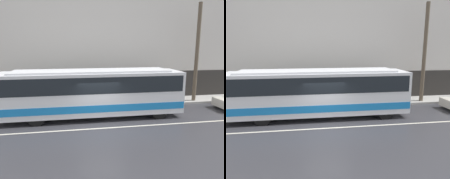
# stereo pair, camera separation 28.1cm
# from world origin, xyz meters

# --- Properties ---
(ground_plane) EXTENTS (60.00, 60.00, 0.00)m
(ground_plane) POSITION_xyz_m (0.00, 0.00, 0.00)
(ground_plane) COLOR #333338
(sidewalk) EXTENTS (60.00, 2.21, 0.16)m
(sidewalk) POSITION_xyz_m (0.00, 5.10, 0.08)
(sidewalk) COLOR #A09E99
(sidewalk) RESTS_ON ground_plane
(building_facade) EXTENTS (60.00, 0.35, 9.83)m
(building_facade) POSITION_xyz_m (0.00, 6.35, 4.74)
(building_facade) COLOR silver
(building_facade) RESTS_ON ground_plane
(lane_stripe) EXTENTS (54.00, 0.14, 0.01)m
(lane_stripe) POSITION_xyz_m (0.00, 0.00, 0.00)
(lane_stripe) COLOR beige
(lane_stripe) RESTS_ON ground_plane
(transit_bus) EXTENTS (11.59, 2.60, 3.11)m
(transit_bus) POSITION_xyz_m (-0.29, 2.16, 1.75)
(transit_bus) COLOR silver
(transit_bus) RESTS_ON ground_plane
(utility_pole_near) EXTENTS (0.30, 0.30, 7.75)m
(utility_pole_near) POSITION_xyz_m (8.30, 4.55, 4.03)
(utility_pole_near) COLOR brown
(utility_pole_near) RESTS_ON sidewalk
(pedestrian_waiting) EXTENTS (0.36, 0.36, 1.70)m
(pedestrian_waiting) POSITION_xyz_m (0.04, 5.07, 0.96)
(pedestrian_waiting) COLOR navy
(pedestrian_waiting) RESTS_ON sidewalk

